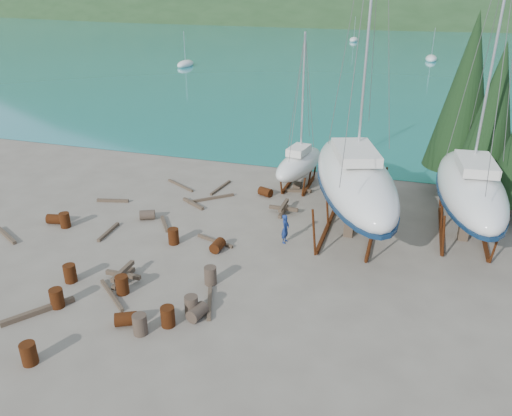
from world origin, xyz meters
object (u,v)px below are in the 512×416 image
(large_sailboat_near, at_px, (354,178))
(small_sailboat_shore, at_px, (299,163))
(worker, at_px, (285,229))
(large_sailboat_far, at_px, (470,187))

(large_sailboat_near, bearing_deg, small_sailboat_shore, 108.91)
(large_sailboat_near, height_order, worker, large_sailboat_near)
(small_sailboat_shore, distance_m, worker, 8.40)
(large_sailboat_near, distance_m, worker, 4.70)
(large_sailboat_near, xyz_separation_m, large_sailboat_far, (6.06, 1.37, -0.34))
(large_sailboat_near, relative_size, worker, 12.07)
(large_sailboat_near, distance_m, large_sailboat_far, 6.22)
(large_sailboat_near, relative_size, large_sailboat_far, 1.14)
(large_sailboat_far, relative_size, worker, 10.60)
(worker, bearing_deg, large_sailboat_near, -44.65)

